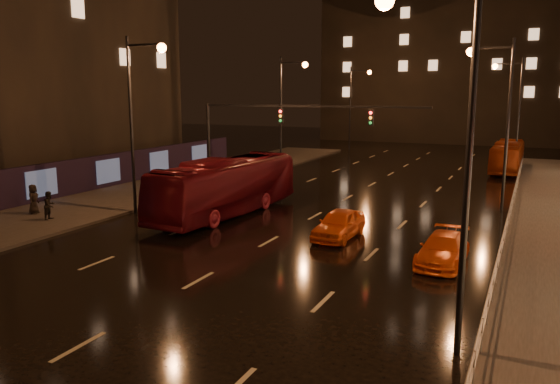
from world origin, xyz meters
name	(u,v)px	position (x,y,z in m)	size (l,w,h in m)	color
ground	(338,203)	(0.00, 20.00, 0.00)	(140.00, 140.00, 0.00)	black
sidewalk_left	(119,198)	(-13.50, 15.00, 0.07)	(7.00, 70.00, 0.15)	#38332D
building_distant	(490,12)	(4.00, 72.00, 18.00)	(44.00, 16.00, 36.00)	black
hoarding_left	(40,184)	(-17.20, 12.00, 1.25)	(0.30, 46.00, 2.50)	black
traffic_signal	(267,127)	(-5.06, 20.00, 4.74)	(15.31, 0.32, 6.20)	black
streetlight_right	(443,114)	(8.92, 2.00, 6.43)	(2.64, 0.50, 10.00)	black
railing_right	(510,210)	(10.20, 18.00, 0.90)	(0.05, 56.00, 1.00)	#99999E
bus_red	(226,187)	(-4.80, 14.23, 1.63)	(2.74, 11.73, 3.27)	maroon
bus_curb	(507,157)	(9.00, 39.75, 1.35)	(2.27, 9.68, 2.70)	maroon
taxi_near	(339,224)	(2.81, 12.00, 0.70)	(1.65, 4.09, 1.39)	orange
taxi_far	(443,249)	(8.00, 10.00, 0.62)	(1.73, 4.25, 1.23)	#F15B16
pedestrian_b	(50,205)	(-12.51, 8.50, 0.93)	(0.75, 0.59, 1.55)	black
pedestrian_c	(33,199)	(-14.52, 9.17, 0.99)	(0.82, 0.54, 1.68)	black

